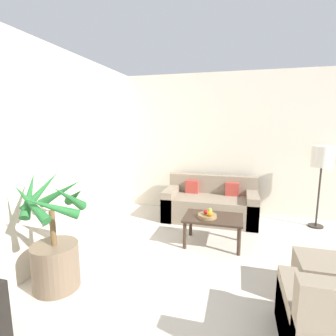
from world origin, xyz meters
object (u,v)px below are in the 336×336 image
at_px(potted_palm, 55,249).
at_px(floor_lamp, 322,160).
at_px(fruit_bowl, 207,216).
at_px(orange_fruit, 210,213).
at_px(ottoman, 328,280).
at_px(apple_green, 210,210).
at_px(coffee_table, 213,221).
at_px(sofa_loveseat, 210,205).
at_px(apple_red, 206,212).

relative_size(potted_palm, floor_lamp, 0.92).
height_order(fruit_bowl, orange_fruit, orange_fruit).
bearing_deg(ottoman, orange_fruit, 147.31).
height_order(apple_green, ottoman, apple_green).
height_order(potted_palm, coffee_table, potted_palm).
xyz_separation_m(coffee_table, apple_green, (-0.06, 0.03, 0.14)).
relative_size(potted_palm, apple_green, 17.74).
xyz_separation_m(floor_lamp, fruit_bowl, (-1.73, -1.17, -0.71)).
bearing_deg(potted_palm, fruit_bowl, 44.64).
bearing_deg(potted_palm, sofa_loveseat, 61.11).
relative_size(apple_green, ottoman, 0.12).
bearing_deg(coffee_table, apple_green, 150.52).
xyz_separation_m(apple_red, orange_fruit, (0.06, -0.07, 0.01)).
bearing_deg(apple_green, potted_palm, -134.39).
bearing_deg(apple_red, ottoman, -33.67).
bearing_deg(floor_lamp, apple_green, -147.14).
relative_size(sofa_loveseat, apple_red, 24.29).
height_order(sofa_loveseat, ottoman, sofa_loveseat).
bearing_deg(apple_red, coffee_table, 18.92).
bearing_deg(apple_green, ottoman, -36.61).
height_order(potted_palm, apple_green, potted_palm).
distance_m(sofa_loveseat, apple_red, 1.09).
distance_m(apple_red, ottoman, 1.63).
bearing_deg(floor_lamp, orange_fruit, -143.64).
xyz_separation_m(coffee_table, apple_red, (-0.10, -0.04, 0.14)).
height_order(apple_red, orange_fruit, orange_fruit).
bearing_deg(orange_fruit, potted_palm, -137.56).
xyz_separation_m(floor_lamp, apple_green, (-1.70, -1.10, -0.66)).
height_order(fruit_bowl, apple_green, apple_green).
distance_m(potted_palm, ottoman, 2.81).
xyz_separation_m(sofa_loveseat, ottoman, (1.38, -1.95, -0.07)).
bearing_deg(sofa_loveseat, ottoman, -54.81).
xyz_separation_m(floor_lamp, apple_red, (-1.75, -1.17, -0.66)).
bearing_deg(floor_lamp, potted_palm, -140.67).
bearing_deg(orange_fruit, fruit_bowl, 123.18).
distance_m(coffee_table, orange_fruit, 0.19).
bearing_deg(potted_palm, floor_lamp, 39.33).
bearing_deg(fruit_bowl, apple_green, 70.98).
bearing_deg(ottoman, floor_lamp, 78.59).
distance_m(floor_lamp, orange_fruit, 2.19).
bearing_deg(apple_red, sofa_loveseat, 92.27).
relative_size(floor_lamp, ottoman, 2.31).
bearing_deg(sofa_loveseat, fruit_bowl, -86.60).
distance_m(floor_lamp, apple_red, 2.20).
relative_size(potted_palm, sofa_loveseat, 0.77).
bearing_deg(potted_palm, orange_fruit, 42.44).
xyz_separation_m(sofa_loveseat, fruit_bowl, (0.06, -1.07, 0.17)).
distance_m(potted_palm, apple_red, 2.01).
relative_size(coffee_table, ottoman, 1.38).
height_order(orange_fruit, ottoman, orange_fruit).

